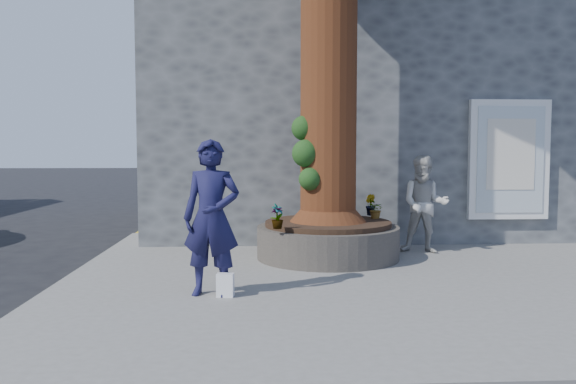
{
  "coord_description": "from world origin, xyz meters",
  "views": [
    {
      "loc": [
        -0.33,
        -7.0,
        1.84
      ],
      "look_at": [
        0.11,
        1.26,
        1.25
      ],
      "focal_mm": 35.0,
      "sensor_mm": 36.0,
      "label": 1
    }
  ],
  "objects": [
    {
      "name": "ground",
      "position": [
        0.0,
        0.0,
        0.0
      ],
      "size": [
        120.0,
        120.0,
        0.0
      ],
      "primitive_type": "plane",
      "color": "black",
      "rests_on": "ground"
    },
    {
      "name": "pavement",
      "position": [
        1.5,
        1.0,
        0.06
      ],
      "size": [
        9.0,
        8.0,
        0.12
      ],
      "primitive_type": "cube",
      "color": "slate",
      "rests_on": "ground"
    },
    {
      "name": "yellow_line",
      "position": [
        -3.05,
        1.0,
        0.0
      ],
      "size": [
        0.1,
        30.0,
        0.01
      ],
      "primitive_type": "cube",
      "color": "yellow",
      "rests_on": "ground"
    },
    {
      "name": "stone_shop",
      "position": [
        2.5,
        7.2,
        3.16
      ],
      "size": [
        10.3,
        8.3,
        6.3
      ],
      "color": "#494B4E",
      "rests_on": "ground"
    },
    {
      "name": "planter",
      "position": [
        0.8,
        2.0,
        0.41
      ],
      "size": [
        2.3,
        2.3,
        0.6
      ],
      "color": "black",
      "rests_on": "pavement"
    },
    {
      "name": "man",
      "position": [
        -0.89,
        -0.3,
        1.06
      ],
      "size": [
        0.75,
        0.56,
        1.87
      ],
      "primitive_type": "imported",
      "rotation": [
        0.0,
        0.0,
        -0.17
      ],
      "color": "#15153B",
      "rests_on": "pavement"
    },
    {
      "name": "woman",
      "position": [
        2.5,
        2.38,
        0.95
      ],
      "size": [
        0.96,
        0.84,
        1.66
      ],
      "primitive_type": "imported",
      "rotation": [
        0.0,
        0.0,
        -0.3
      ],
      "color": "#B8B6B0",
      "rests_on": "pavement"
    },
    {
      "name": "shopping_bag",
      "position": [
        -0.73,
        -0.39,
        0.26
      ],
      "size": [
        0.21,
        0.15,
        0.28
      ],
      "primitive_type": "cube",
      "rotation": [
        0.0,
        0.0,
        -0.13
      ],
      "color": "white",
      "rests_on": "pavement"
    },
    {
      "name": "plant_a",
      "position": [
        -0.05,
        1.15,
        0.91
      ],
      "size": [
        0.23,
        0.23,
        0.37
      ],
      "primitive_type": "imported",
      "rotation": [
        0.0,
        0.0,
        0.75
      ],
      "color": "gray",
      "rests_on": "planter"
    },
    {
      "name": "plant_b",
      "position": [
        1.65,
        2.81,
        0.91
      ],
      "size": [
        0.25,
        0.25,
        0.38
      ],
      "primitive_type": "imported",
      "rotation": [
        0.0,
        0.0,
        1.83
      ],
      "color": "gray",
      "rests_on": "planter"
    },
    {
      "name": "plant_c",
      "position": [
        -0.05,
        1.15,
        0.88
      ],
      "size": [
        0.23,
        0.23,
        0.31
      ],
      "primitive_type": "imported",
      "rotation": [
        0.0,
        0.0,
        3.51
      ],
      "color": "gray",
      "rests_on": "planter"
    },
    {
      "name": "plant_d",
      "position": [
        1.65,
        2.3,
        0.88
      ],
      "size": [
        0.3,
        0.33,
        0.32
      ],
      "primitive_type": "imported",
      "rotation": [
        0.0,
        0.0,
        4.89
      ],
      "color": "gray",
      "rests_on": "planter"
    }
  ]
}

